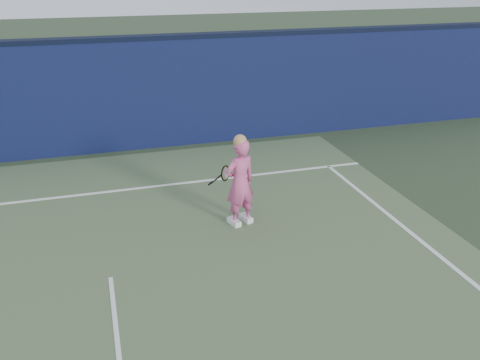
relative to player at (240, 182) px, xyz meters
name	(u,v)px	position (x,y,z in m)	size (l,w,h in m)	color
ground	(115,323)	(-2.22, -2.07, -0.76)	(80.00, 80.00, 0.00)	#2F3E26
backstop_wall	(91,99)	(-2.22, 4.43, 0.49)	(24.00, 0.40, 2.50)	black
wall_cap	(84,40)	(-2.22, 4.43, 1.79)	(24.00, 0.42, 0.10)	black
player	(240,182)	(0.00, 0.00, 0.00)	(0.63, 0.50, 1.58)	#D1518A
racket	(224,174)	(-0.15, 0.44, -0.01)	(0.47, 0.30, 0.28)	black
court_lines	(117,339)	(-2.22, -2.40, -0.75)	(11.00, 12.04, 0.01)	white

